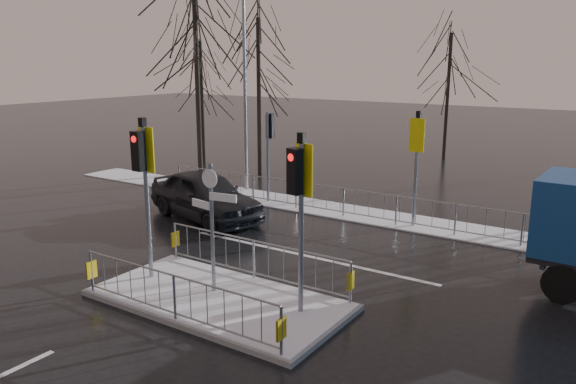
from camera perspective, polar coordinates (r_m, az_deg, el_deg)
The scene contains 11 objects.
ground at distance 13.35m, azimuth -7.07°, elevation -11.04°, with size 120.00×120.00×0.00m, color black.
snow_verge at distance 20.24m, azimuth 8.92°, elevation -2.50°, with size 30.00×2.00×0.04m, color white.
lane_markings at distance 13.12m, azimuth -8.04°, elevation -11.51°, with size 8.00×11.38×0.01m.
traffic_island at distance 13.21m, azimuth -7.13°, elevation -9.47°, with size 6.00×3.04×4.15m.
far_kerb_fixtures at distance 19.43m, azimuth 9.18°, elevation -0.14°, with size 18.00×0.65×3.83m.
car_far_lane at distance 19.86m, azimuth -8.41°, elevation -0.34°, with size 1.99×4.95×1.69m, color black.
tree_near_a at distance 27.38m, azimuth -9.32°, elevation 14.47°, with size 4.75×4.75×8.97m.
tree_near_b at distance 26.94m, azimuth -3.02°, elevation 12.59°, with size 4.00×4.00×7.55m.
tree_near_c at distance 30.58m, azimuth -8.79°, elevation 11.34°, with size 3.50×3.50×6.61m.
tree_far_a at distance 32.74m, azimuth 16.05°, elevation 11.67°, with size 3.75×3.75×7.08m.
street_lamp_left at distance 23.62m, azimuth -4.28°, elevation 10.88°, with size 1.25×0.18×8.20m.
Camera 1 is at (8.01, -9.17, 5.49)m, focal length 35.00 mm.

